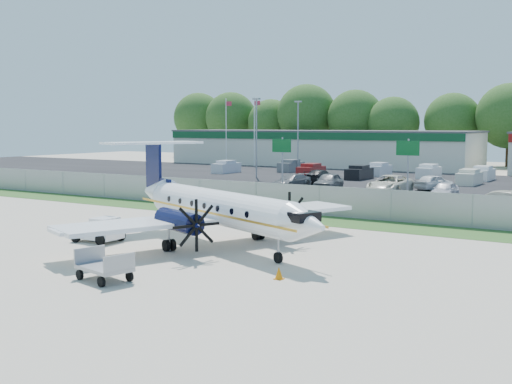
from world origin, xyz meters
The scene contains 27 objects.
ground centered at (0.00, 0.00, 0.00)m, with size 170.00×170.00×0.00m, color beige.
grass_verge centered at (0.00, 12.00, 0.01)m, with size 170.00×4.00×0.02m, color #2D561E.
access_road centered at (0.00, 19.00, 0.01)m, with size 170.00×8.00×0.02m, color black.
parking_lot centered at (0.00, 40.00, 0.01)m, with size 170.00×32.00×0.02m, color black.
perimeter_fence centered at (0.00, 14.00, 1.00)m, with size 120.00×0.06×1.99m.
building_west centered at (-24.00, 61.98, 2.63)m, with size 46.40×12.40×5.24m.
sign_left centered at (-8.00, 22.91, 3.61)m, with size 1.80×0.26×5.00m.
sign_mid centered at (3.00, 22.91, 3.61)m, with size 1.80×0.26×5.00m.
flagpole_west centered at (-35.92, 55.00, 5.64)m, with size 1.06×0.12×10.00m.
flagpole_east centered at (-30.92, 55.00, 5.64)m, with size 1.06×0.12×10.00m.
light_pole_nw centered at (-20.00, 38.00, 5.23)m, with size 0.90×0.35×9.09m.
light_pole_sw centered at (-20.00, 48.00, 5.23)m, with size 0.90×0.35×9.09m.
tree_line centered at (0.00, 74.00, 0.00)m, with size 112.00×6.00×14.00m, color #254D16, non-canonical shape.
aircraft centered at (0.44, 1.57, 1.96)m, with size 16.40×15.93×5.08m.
pushback_tug centered at (-5.34, -0.81, 0.62)m, with size 2.45×1.80×1.29m.
baggage_cart_near centered at (0.99, -6.73, 0.55)m, with size 2.52×1.84×1.19m.
cone_nose centered at (6.65, -2.90, 0.24)m, with size 0.35×0.35×0.50m.
cone_starboard_wing centered at (-2.69, 14.32, 0.25)m, with size 0.37×0.37×0.53m.
road_car_west centered at (-14.72, 17.23, 0.00)m, with size 2.25×5.54×1.61m, color navy.
road_car_mid centered at (10.07, 21.17, 0.00)m, with size 2.30×5.67×1.65m, color beige.
parked_car_a centered at (-10.58, 29.31, 0.00)m, with size 1.91×4.69×1.36m, color #595B5E.
parked_car_b centered at (-6.80, 29.57, 0.00)m, with size 1.91×4.75×1.62m, color #595B5E.
parked_car_c centered at (-0.90, 29.75, 0.00)m, with size 2.71×5.88×1.63m, color beige.
parked_car_d centered at (4.40, 28.18, 0.00)m, with size 1.68×4.19×1.43m, color silver.
parked_car_f centered at (-10.60, 35.49, 0.00)m, with size 2.00×4.93×1.43m, color black.
parked_car_g centered at (1.55, 34.80, 0.00)m, with size 1.74×4.32×1.47m, color silver.
far_parking_rows centered at (0.00, 45.00, 0.00)m, with size 56.00×10.00×1.60m, color gray, non-canonical shape.
Camera 1 is at (19.04, -24.39, 6.07)m, focal length 45.00 mm.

